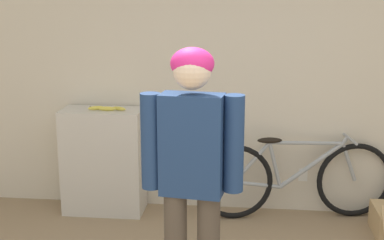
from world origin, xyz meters
name	(u,v)px	position (x,y,z in m)	size (l,w,h in m)	color
wall_back	(246,72)	(0.00, 2.66, 1.30)	(8.00, 0.07, 2.60)	beige
side_shelf	(104,161)	(-1.28, 2.43, 0.48)	(0.73, 0.36, 0.97)	beige
person	(192,163)	(-0.30, 0.88, 1.01)	(0.61, 0.25, 1.70)	#4C4238
bicycle	(295,179)	(0.46, 2.46, 0.37)	(1.77, 0.46, 0.76)	black
banana	(107,108)	(-1.22, 2.40, 0.99)	(0.36, 0.10, 0.04)	#EAD64C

